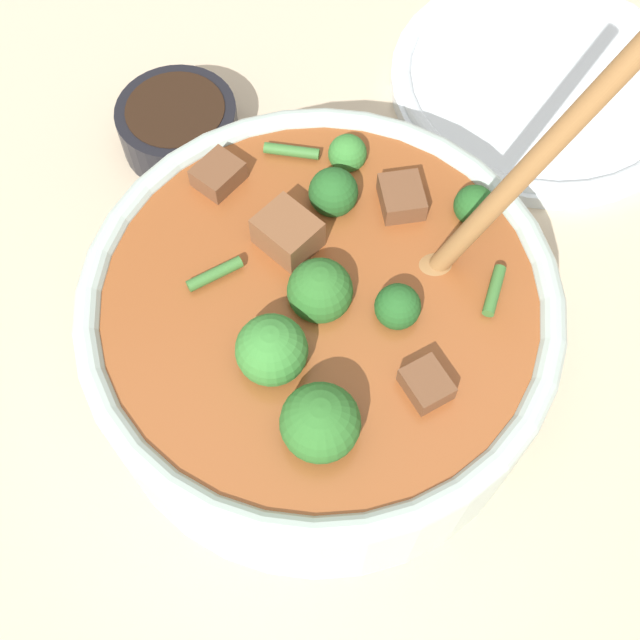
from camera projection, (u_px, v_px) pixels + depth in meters
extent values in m
plane|color=#C6B293|center=(320.00, 362.00, 0.54)|extent=(4.00, 4.00, 0.00)
cylinder|color=#B2C6BC|center=(320.00, 333.00, 0.50)|extent=(0.28, 0.28, 0.09)
torus|color=#B2C6BC|center=(320.00, 299.00, 0.46)|extent=(0.28, 0.28, 0.02)
cylinder|color=brown|center=(320.00, 320.00, 0.49)|extent=(0.26, 0.26, 0.06)
sphere|color=#235B23|center=(333.00, 192.00, 0.48)|extent=(0.03, 0.03, 0.03)
cylinder|color=#6B9956|center=(333.00, 213.00, 0.50)|extent=(0.01, 0.01, 0.01)
sphere|color=#2D6B28|center=(321.00, 295.00, 0.45)|extent=(0.04, 0.04, 0.04)
cylinder|color=#6B9956|center=(321.00, 317.00, 0.48)|extent=(0.01, 0.01, 0.02)
sphere|color=#2D6B28|center=(320.00, 423.00, 0.41)|extent=(0.04, 0.04, 0.04)
cylinder|color=#6B9956|center=(320.00, 442.00, 0.44)|extent=(0.01, 0.01, 0.02)
sphere|color=#235B23|center=(398.00, 307.00, 0.45)|extent=(0.03, 0.03, 0.03)
cylinder|color=#6B9956|center=(395.00, 322.00, 0.47)|extent=(0.01, 0.01, 0.01)
sphere|color=#387F33|center=(347.00, 154.00, 0.50)|extent=(0.02, 0.02, 0.02)
cylinder|color=#6B9956|center=(347.00, 171.00, 0.52)|extent=(0.01, 0.01, 0.01)
sphere|color=#387F33|center=(272.00, 350.00, 0.43)|extent=(0.04, 0.04, 0.04)
cylinder|color=#6B9956|center=(274.00, 372.00, 0.46)|extent=(0.01, 0.01, 0.02)
sphere|color=#235B23|center=(474.00, 205.00, 0.48)|extent=(0.02, 0.02, 0.02)
cylinder|color=#6B9956|center=(469.00, 222.00, 0.50)|extent=(0.01, 0.01, 0.01)
cube|color=brown|center=(426.00, 387.00, 0.43)|extent=(0.03, 0.03, 0.02)
cube|color=brown|center=(288.00, 234.00, 0.47)|extent=(0.04, 0.04, 0.03)
cube|color=brown|center=(219.00, 178.00, 0.49)|extent=(0.04, 0.04, 0.02)
cube|color=brown|center=(401.00, 201.00, 0.49)|extent=(0.03, 0.03, 0.02)
cylinder|color=#3D7533|center=(494.00, 291.00, 0.46)|extent=(0.02, 0.03, 0.01)
cylinder|color=#3D7533|center=(291.00, 151.00, 0.50)|extent=(0.04, 0.02, 0.01)
cylinder|color=#3D7533|center=(215.00, 274.00, 0.46)|extent=(0.03, 0.02, 0.01)
ellipsoid|color=olive|center=(434.00, 269.00, 0.47)|extent=(0.04, 0.03, 0.01)
cylinder|color=olive|center=(543.00, 153.00, 0.40)|extent=(0.10, 0.03, 0.18)
cylinder|color=black|center=(179.00, 126.00, 0.61)|extent=(0.09, 0.09, 0.04)
cylinder|color=black|center=(176.00, 115.00, 0.60)|extent=(0.07, 0.07, 0.01)
cylinder|color=white|center=(541.00, 83.00, 0.65)|extent=(0.24, 0.24, 0.01)
torus|color=white|center=(543.00, 77.00, 0.64)|extent=(0.24, 0.24, 0.01)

